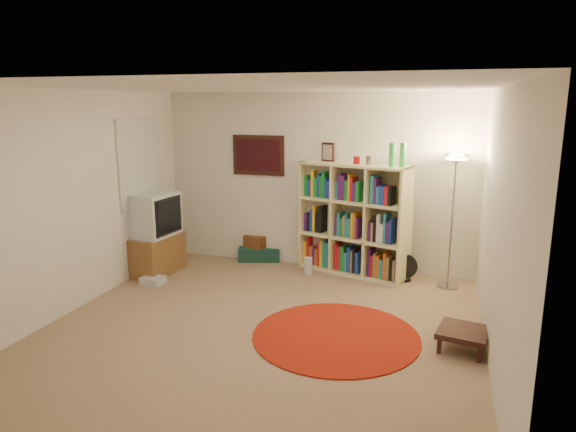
% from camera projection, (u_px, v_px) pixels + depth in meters
% --- Properties ---
extents(room, '(4.54, 4.54, 2.54)m').
position_uv_depth(room, '(258.00, 211.00, 5.28)').
color(room, '#987959').
rests_on(room, ground).
extents(bookshelf, '(1.60, 0.89, 1.85)m').
position_uv_depth(bookshelf, '(352.00, 221.00, 7.11)').
color(bookshelf, '#FFF6AA').
rests_on(bookshelf, ground).
extents(floor_lamp, '(0.41, 0.41, 1.73)m').
position_uv_depth(floor_lamp, '(455.00, 178.00, 6.37)').
color(floor_lamp, '#999B9E').
rests_on(floor_lamp, ground).
extents(floor_fan, '(0.33, 0.21, 0.37)m').
position_uv_depth(floor_fan, '(405.00, 268.00, 6.87)').
color(floor_fan, black).
rests_on(floor_fan, ground).
extents(tv_stand, '(0.63, 0.84, 1.14)m').
position_uv_depth(tv_stand, '(153.00, 235.00, 7.14)').
color(tv_stand, brown).
rests_on(tv_stand, ground).
extents(dvd_box, '(0.30, 0.26, 0.09)m').
position_uv_depth(dvd_box, '(153.00, 280.00, 6.80)').
color(dvd_box, silver).
rests_on(dvd_box, ground).
extents(suitcase, '(0.71, 0.56, 0.20)m').
position_uv_depth(suitcase, '(260.00, 253.00, 7.86)').
color(suitcase, '#153B32').
rests_on(suitcase, ground).
extents(wicker_basket, '(0.37, 0.31, 0.18)m').
position_uv_depth(wicker_basket, '(256.00, 241.00, 7.79)').
color(wicker_basket, '#5E3217').
rests_on(wicker_basket, suitcase).
extents(paper_towel, '(0.14, 0.14, 0.25)m').
position_uv_depth(paper_towel, '(308.00, 266.00, 7.14)').
color(paper_towel, silver).
rests_on(paper_towel, ground).
extents(red_rug, '(1.72, 1.72, 0.02)m').
position_uv_depth(red_rug, '(336.00, 336.00, 5.27)').
color(red_rug, maroon).
rests_on(red_rug, ground).
extents(side_table, '(0.54, 0.54, 0.21)m').
position_uv_depth(side_table, '(463.00, 333.00, 4.95)').
color(side_table, black).
rests_on(side_table, ground).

